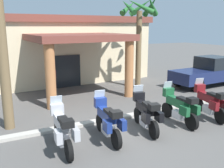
{
  "coord_description": "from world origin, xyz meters",
  "views": [
    {
      "loc": [
        -4.76,
        -7.8,
        3.92
      ],
      "look_at": [
        0.62,
        2.76,
        1.2
      ],
      "focal_mm": 40.5,
      "sensor_mm": 36.0,
      "label": 1
    }
  ],
  "objects_px": {
    "motorcycle_maroon": "(210,102)",
    "motel_building": "(51,48)",
    "motorcycle_silver": "(63,130)",
    "motorcycle_green": "(180,107)",
    "motorcycle_black": "(146,113)",
    "pedestrian": "(52,78)",
    "pickup_truck_navy": "(208,72)",
    "palm_tree_near_portico": "(140,21)",
    "motorcycle_blue": "(108,121)"
  },
  "relations": [
    {
      "from": "motorcycle_blue",
      "to": "motorcycle_maroon",
      "type": "bearing_deg",
      "value": -85.79
    },
    {
      "from": "motel_building",
      "to": "motorcycle_maroon",
      "type": "xyz_separation_m",
      "value": [
        3.95,
        -11.67,
        -1.64
      ]
    },
    {
      "from": "palm_tree_near_portico",
      "to": "motorcycle_black",
      "type": "bearing_deg",
      "value": -120.4
    },
    {
      "from": "motorcycle_green",
      "to": "motorcycle_maroon",
      "type": "xyz_separation_m",
      "value": [
        1.64,
        -0.08,
        0.0
      ]
    },
    {
      "from": "motorcycle_black",
      "to": "motorcycle_green",
      "type": "height_order",
      "value": "same"
    },
    {
      "from": "motorcycle_blue",
      "to": "motorcycle_black",
      "type": "relative_size",
      "value": 1.01
    },
    {
      "from": "motorcycle_silver",
      "to": "pedestrian",
      "type": "height_order",
      "value": "pedestrian"
    },
    {
      "from": "motorcycle_silver",
      "to": "motorcycle_black",
      "type": "height_order",
      "value": "same"
    },
    {
      "from": "motorcycle_blue",
      "to": "palm_tree_near_portico",
      "type": "relative_size",
      "value": 0.38
    },
    {
      "from": "motorcycle_black",
      "to": "motorcycle_maroon",
      "type": "relative_size",
      "value": 1.0
    },
    {
      "from": "motorcycle_green",
      "to": "pickup_truck_navy",
      "type": "bearing_deg",
      "value": -52.93
    },
    {
      "from": "motorcycle_black",
      "to": "pickup_truck_navy",
      "type": "height_order",
      "value": "pickup_truck_navy"
    },
    {
      "from": "pedestrian",
      "to": "motorcycle_green",
      "type": "bearing_deg",
      "value": -167.47
    },
    {
      "from": "motorcycle_maroon",
      "to": "pedestrian",
      "type": "relative_size",
      "value": 1.29
    },
    {
      "from": "pedestrian",
      "to": "palm_tree_near_portico",
      "type": "distance_m",
      "value": 6.35
    },
    {
      "from": "pickup_truck_navy",
      "to": "motorcycle_green",
      "type": "bearing_deg",
      "value": -147.81
    },
    {
      "from": "pickup_truck_navy",
      "to": "palm_tree_near_portico",
      "type": "height_order",
      "value": "palm_tree_near_portico"
    },
    {
      "from": "motorcycle_maroon",
      "to": "motorcycle_green",
      "type": "bearing_deg",
      "value": 98.12
    },
    {
      "from": "motorcycle_silver",
      "to": "motorcycle_maroon",
      "type": "height_order",
      "value": "same"
    },
    {
      "from": "motorcycle_green",
      "to": "pedestrian",
      "type": "relative_size",
      "value": 1.3
    },
    {
      "from": "pedestrian",
      "to": "pickup_truck_navy",
      "type": "bearing_deg",
      "value": -118.75
    },
    {
      "from": "motel_building",
      "to": "motorcycle_maroon",
      "type": "relative_size",
      "value": 6.35
    },
    {
      "from": "motorcycle_blue",
      "to": "motorcycle_maroon",
      "type": "height_order",
      "value": "same"
    },
    {
      "from": "motorcycle_black",
      "to": "motorcycle_silver",
      "type": "bearing_deg",
      "value": 103.64
    },
    {
      "from": "pickup_truck_navy",
      "to": "palm_tree_near_portico",
      "type": "bearing_deg",
      "value": 157.36
    },
    {
      "from": "motorcycle_silver",
      "to": "pedestrian",
      "type": "relative_size",
      "value": 1.3
    },
    {
      "from": "motorcycle_silver",
      "to": "motorcycle_green",
      "type": "bearing_deg",
      "value": -85.5
    },
    {
      "from": "motorcycle_black",
      "to": "motel_building",
      "type": "bearing_deg",
      "value": 15.14
    },
    {
      "from": "motorcycle_maroon",
      "to": "motel_building",
      "type": "bearing_deg",
      "value": 29.45
    },
    {
      "from": "pedestrian",
      "to": "motel_building",
      "type": "bearing_deg",
      "value": -28.98
    },
    {
      "from": "motorcycle_black",
      "to": "palm_tree_near_portico",
      "type": "xyz_separation_m",
      "value": [
        3.51,
        5.99,
        3.53
      ]
    },
    {
      "from": "motorcycle_black",
      "to": "pedestrian",
      "type": "bearing_deg",
      "value": 27.3
    },
    {
      "from": "motorcycle_maroon",
      "to": "pickup_truck_navy",
      "type": "xyz_separation_m",
      "value": [
        4.71,
        4.44,
        0.24
      ]
    },
    {
      "from": "motorcycle_silver",
      "to": "pedestrian",
      "type": "bearing_deg",
      "value": -7.8
    },
    {
      "from": "motorcycle_green",
      "to": "motorcycle_maroon",
      "type": "distance_m",
      "value": 1.64
    },
    {
      "from": "motorcycle_green",
      "to": "pickup_truck_navy",
      "type": "distance_m",
      "value": 7.7
    },
    {
      "from": "motorcycle_blue",
      "to": "motorcycle_black",
      "type": "xyz_separation_m",
      "value": [
        1.64,
        0.06,
        0.0
      ]
    },
    {
      "from": "motorcycle_silver",
      "to": "pickup_truck_navy",
      "type": "bearing_deg",
      "value": -64.87
    },
    {
      "from": "pickup_truck_navy",
      "to": "motorcycle_black",
      "type": "bearing_deg",
      "value": -153.8
    },
    {
      "from": "palm_tree_near_portico",
      "to": "motorcycle_green",
      "type": "bearing_deg",
      "value": -107.35
    },
    {
      "from": "motel_building",
      "to": "motorcycle_blue",
      "type": "relative_size",
      "value": 6.3
    },
    {
      "from": "motorcycle_blue",
      "to": "pickup_truck_navy",
      "type": "height_order",
      "value": "pickup_truck_navy"
    },
    {
      "from": "palm_tree_near_portico",
      "to": "motorcycle_blue",
      "type": "bearing_deg",
      "value": -130.43
    },
    {
      "from": "motel_building",
      "to": "motorcycle_green",
      "type": "relative_size",
      "value": 6.3
    },
    {
      "from": "motorcycle_black",
      "to": "palm_tree_near_portico",
      "type": "distance_m",
      "value": 7.79
    },
    {
      "from": "pedestrian",
      "to": "palm_tree_near_portico",
      "type": "bearing_deg",
      "value": -113.27
    },
    {
      "from": "motorcycle_green",
      "to": "pickup_truck_navy",
      "type": "xyz_separation_m",
      "value": [
        6.34,
        4.37,
        0.24
      ]
    },
    {
      "from": "motorcycle_green",
      "to": "palm_tree_near_portico",
      "type": "bearing_deg",
      "value": -14.82
    },
    {
      "from": "motorcycle_black",
      "to": "pickup_truck_navy",
      "type": "distance_m",
      "value": 9.08
    },
    {
      "from": "motel_building",
      "to": "motorcycle_maroon",
      "type": "distance_m",
      "value": 12.43
    }
  ]
}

